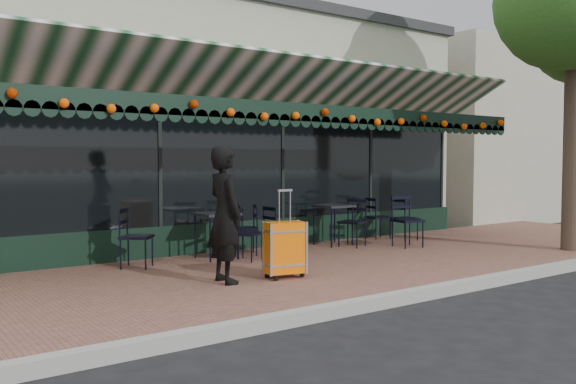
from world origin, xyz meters
TOP-DOWN VIEW (x-y plane):
  - ground at (0.00, 0.00)m, footprint 80.00×80.00m
  - sidewalk at (0.00, 2.00)m, footprint 18.00×4.00m
  - curb at (0.00, -0.08)m, footprint 18.00×0.16m
  - restaurant_building at (0.00, 7.84)m, footprint 12.00×9.60m
  - neighbor_building_right at (13.00, 8.00)m, footprint 12.00×8.00m
  - woman at (-1.17, 1.62)m, footprint 0.46×0.66m
  - suitcase at (-0.38, 1.42)m, footprint 0.56×0.38m
  - cafe_table_a at (2.17, 3.44)m, footprint 0.60×0.60m
  - cafe_table_b at (-0.33, 3.34)m, footprint 0.59×0.59m
  - chair_a_left at (2.32, 3.08)m, footprint 0.57×0.57m
  - chair_a_right at (3.52, 3.64)m, footprint 0.48×0.48m
  - chair_a_front at (3.09, 2.46)m, footprint 0.54×0.54m
  - chair_a_extra at (3.75, 3.14)m, footprint 0.43×0.43m
  - chair_b_left at (0.24, 3.41)m, footprint 0.56×0.56m
  - chair_b_right at (0.64, 3.00)m, footprint 0.41×0.41m
  - chair_b_front at (-0.03, 2.90)m, footprint 0.56×0.56m
  - chair_solo at (-1.67, 3.31)m, footprint 0.62×0.62m

SIDE VIEW (x-z plane):
  - ground at x=0.00m, z-range 0.00..0.00m
  - sidewalk at x=0.00m, z-range 0.00..0.15m
  - curb at x=0.00m, z-range 0.00..0.15m
  - suitcase at x=-0.38m, z-range -0.04..1.12m
  - chair_b_front at x=-0.03m, z-range 0.15..0.97m
  - chair_b_right at x=0.64m, z-range 0.15..0.98m
  - chair_a_right at x=3.52m, z-range 0.15..0.98m
  - chair_a_extra at x=3.75m, z-range 0.15..0.98m
  - chair_b_left at x=0.24m, z-range 0.15..1.00m
  - chair_a_left at x=2.32m, z-range 0.15..1.02m
  - chair_solo at x=-1.67m, z-range 0.15..1.03m
  - chair_a_front at x=3.09m, z-range 0.15..1.08m
  - cafe_table_b at x=-0.33m, z-range 0.44..1.17m
  - cafe_table_a at x=2.17m, z-range 0.45..1.19m
  - woman at x=-1.17m, z-range 0.15..1.90m
  - restaurant_building at x=0.00m, z-range 0.02..4.52m
  - neighbor_building_right at x=13.00m, z-range 0.00..4.80m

